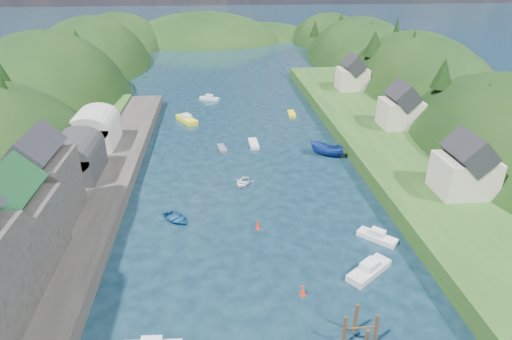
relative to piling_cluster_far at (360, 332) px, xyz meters
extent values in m
plane|color=black|center=(-6.45, 49.48, -1.27)|extent=(600.00, 600.00, 0.00)
ellipsoid|color=black|center=(-51.45, 74.48, -10.37)|extent=(44.00, 75.56, 52.00)
ellipsoid|color=black|center=(-51.45, 117.48, -9.70)|extent=(44.00, 75.56, 48.19)
ellipsoid|color=black|center=(-51.45, 159.48, -8.10)|extent=(44.00, 75.56, 39.00)
ellipsoid|color=black|center=(38.55, 74.48, -9.67)|extent=(36.00, 75.56, 48.00)
ellipsoid|color=black|center=(38.55, 117.48, -9.06)|extent=(36.00, 75.56, 44.49)
ellipsoid|color=black|center=(38.55, 159.48, -7.57)|extent=(36.00, 75.56, 36.00)
ellipsoid|color=black|center=(-16.45, 169.48, -11.27)|extent=(80.00, 60.00, 44.00)
ellipsoid|color=black|center=(11.55, 179.48, -13.27)|extent=(70.00, 56.00, 36.00)
cone|color=black|center=(-43.27, 39.85, 11.10)|extent=(3.35, 3.35, 7.72)
cone|color=black|center=(-48.07, 50.52, 11.20)|extent=(4.18, 4.18, 6.44)
cone|color=black|center=(-47.17, 63.27, 11.15)|extent=(4.73, 4.73, 5.30)
cone|color=black|center=(-49.05, 76.28, 12.01)|extent=(4.34, 4.34, 7.37)
cone|color=black|center=(-46.62, 84.94, 7.35)|extent=(5.28, 5.28, 5.57)
cone|color=black|center=(-47.67, 94.12, 10.69)|extent=(4.77, 4.77, 5.84)
cone|color=black|center=(-43.32, 103.58, 7.63)|extent=(4.07, 4.07, 5.82)
cone|color=black|center=(-44.82, 116.25, 8.93)|extent=(4.56, 4.56, 8.99)
cone|color=black|center=(-48.66, 124.45, 6.50)|extent=(4.75, 4.75, 4.87)
cone|color=black|center=(-45.93, 134.54, 7.35)|extent=(4.27, 4.27, 6.54)
cone|color=black|center=(31.68, 36.75, 8.61)|extent=(5.29, 5.29, 6.50)
cone|color=black|center=(29.67, 47.70, 10.96)|extent=(4.07, 4.07, 5.49)
cone|color=black|center=(32.39, 61.14, 7.04)|extent=(3.40, 3.40, 6.08)
cone|color=black|center=(34.81, 72.65, 10.50)|extent=(4.94, 4.94, 9.48)
cone|color=black|center=(28.56, 81.05, 10.97)|extent=(5.25, 5.25, 6.38)
cone|color=black|center=(36.73, 87.98, 11.98)|extent=(3.36, 3.36, 9.58)
cone|color=black|center=(37.12, 107.57, 9.47)|extent=(4.57, 4.57, 7.17)
cone|color=black|center=(34.40, 116.72, 8.01)|extent=(3.59, 3.59, 6.69)
cone|color=black|center=(33.32, 129.04, 10.49)|extent=(4.14, 4.14, 6.33)
cone|color=black|center=(25.88, 136.59, 7.34)|extent=(3.83, 3.83, 5.92)
cube|color=#2D2B28|center=(-30.45, 19.48, -0.27)|extent=(12.00, 110.00, 2.00)
cube|color=#234719|center=(-37.45, 19.48, -0.02)|extent=(12.00, 110.00, 2.50)
cube|color=#2D2B28|center=(-32.45, 11.48, 4.23)|extent=(8.00, 9.00, 7.00)
cube|color=#1E592D|center=(-32.45, 11.48, 8.69)|extent=(5.88, 9.36, 5.88)
cube|color=#2D2B28|center=(-32.45, 20.48, 4.73)|extent=(7.00, 8.00, 8.00)
cube|color=black|center=(-32.45, 20.48, 9.57)|extent=(5.15, 8.32, 5.15)
cube|color=#2D2D30|center=(-32.45, 32.48, 2.73)|extent=(7.00, 9.00, 4.00)
cylinder|color=#2D2D30|center=(-32.45, 32.48, 4.73)|extent=(7.00, 9.00, 7.00)
cube|color=#B2B2A8|center=(-32.45, 44.48, 2.73)|extent=(7.00, 9.00, 4.00)
cylinder|color=#B2B2A8|center=(-32.45, 44.48, 4.73)|extent=(7.00, 9.00, 7.00)
cube|color=#234719|center=(18.55, 39.48, -0.07)|extent=(16.00, 120.00, 2.40)
cube|color=beige|center=(20.55, 21.48, 3.63)|extent=(7.00, 6.00, 5.00)
cube|color=black|center=(20.55, 21.48, 6.97)|extent=(5.15, 6.24, 5.15)
cube|color=beige|center=(22.55, 47.48, 3.63)|extent=(7.00, 6.00, 5.00)
cube|color=black|center=(22.55, 47.48, 6.97)|extent=(5.15, 6.24, 5.15)
cube|color=beige|center=(21.55, 74.48, 3.63)|extent=(7.00, 6.00, 5.00)
cube|color=black|center=(21.55, 74.48, 6.97)|extent=(5.15, 6.24, 5.15)
cylinder|color=#382314|center=(1.40, 0.00, -0.03)|extent=(0.32, 0.32, 3.68)
cylinder|color=#382314|center=(0.00, 1.40, -0.03)|extent=(0.32, 0.32, 3.68)
cylinder|color=#382314|center=(-1.40, 0.00, -0.03)|extent=(0.32, 0.32, 3.68)
cylinder|color=#382314|center=(0.00, 0.00, 0.57)|extent=(3.36, 0.16, 0.16)
cone|color=red|center=(-3.73, 6.50, -0.82)|extent=(0.70, 0.70, 0.90)
sphere|color=red|center=(-3.73, 6.50, -0.32)|extent=(0.30, 0.30, 0.30)
cone|color=red|center=(-7.00, 18.96, -0.82)|extent=(0.70, 0.70, 0.90)
sphere|color=red|center=(-7.00, 18.96, -0.32)|extent=(0.30, 0.30, 0.30)
cube|color=slate|center=(-10.91, 44.78, -1.05)|extent=(1.86, 3.73, 0.50)
imported|color=#1B3E95|center=(7.04, 40.41, -0.23)|extent=(6.45, 5.27, 2.38)
cube|color=silver|center=(3.99, 9.07, -0.91)|extent=(5.76, 5.02, 0.81)
cube|color=silver|center=(3.99, 9.07, -0.11)|extent=(2.42, 2.29, 0.70)
cube|color=yellow|center=(-17.98, 60.68, -0.86)|extent=(5.04, 6.72, 0.91)
cube|color=silver|center=(-17.98, 60.68, -0.01)|extent=(2.42, 2.72, 0.70)
cube|color=white|center=(7.05, 15.10, -0.97)|extent=(4.50, 4.42, 0.66)
cube|color=silver|center=(7.05, 15.10, -0.26)|extent=(1.95, 1.94, 0.70)
imported|color=navy|center=(-17.43, 21.77, -0.97)|extent=(5.23, 5.38, 0.91)
cube|color=silver|center=(-13.34, 76.38, -0.97)|extent=(4.96, 3.44, 0.66)
cube|color=silver|center=(-13.34, 76.38, -0.26)|extent=(1.97, 1.70, 0.70)
imported|color=silver|center=(-8.08, 31.02, -1.02)|extent=(3.85, 4.55, 0.80)
cube|color=silver|center=(-5.09, 46.34, -0.98)|extent=(1.71, 4.63, 0.64)
cube|color=yellow|center=(4.82, 62.96, -1.00)|extent=(1.62, 4.40, 0.61)
camera|label=1|loc=(-11.54, -26.21, 28.66)|focal=30.00mm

